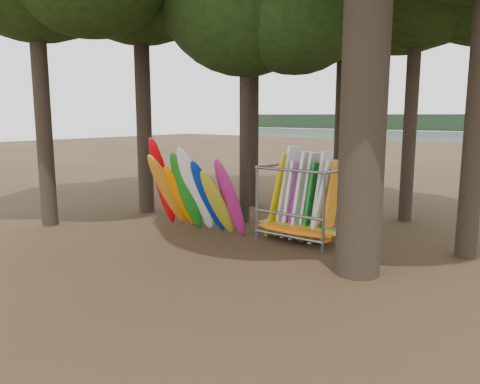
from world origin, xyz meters
The scene contains 3 objects.
ground centered at (0.00, 0.00, 0.00)m, with size 120.00×120.00×0.00m, color #47331E.
kayak_row centered at (-1.98, 0.84, 1.31)m, with size 3.85×2.05×3.23m.
storage_rack centered at (1.48, 2.10, 1.07)m, with size 3.06×1.57×2.90m.
Camera 1 is at (8.62, -10.01, 3.82)m, focal length 35.00 mm.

